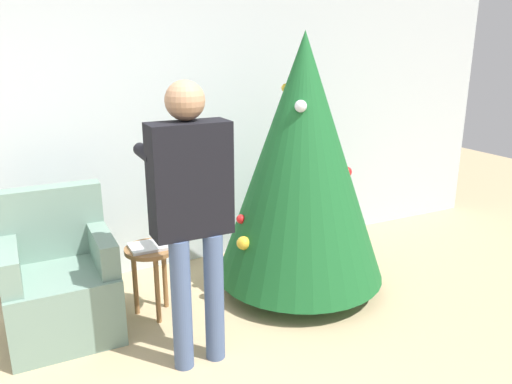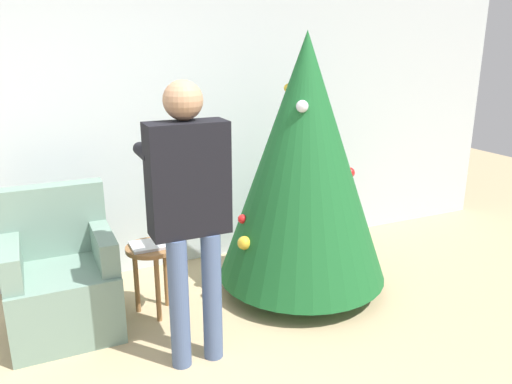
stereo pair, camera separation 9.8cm
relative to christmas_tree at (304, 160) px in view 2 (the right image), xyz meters
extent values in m
cube|color=silver|center=(-1.27, 0.92, 0.29)|extent=(8.00, 0.06, 2.70)
cylinder|color=brown|center=(0.00, 0.00, -1.00)|extent=(0.10, 0.10, 0.12)
cone|color=#195B28|center=(0.00, 0.00, 0.00)|extent=(1.31, 1.31, 1.88)
sphere|color=red|center=(-0.48, 0.07, -0.42)|extent=(0.07, 0.07, 0.07)
sphere|color=red|center=(0.38, -0.05, -0.13)|extent=(0.08, 0.08, 0.08)
sphere|color=white|center=(-0.12, -0.15, 0.43)|extent=(0.09, 0.09, 0.09)
sphere|color=gold|center=(-0.07, 0.14, 0.53)|extent=(0.07, 0.07, 0.07)
sphere|color=gold|center=(-0.53, -0.08, -0.55)|extent=(0.10, 0.10, 0.10)
cube|color=gray|center=(-1.78, 0.13, -0.83)|extent=(0.69, 0.69, 0.46)
cube|color=gray|center=(-1.78, 0.41, -0.34)|extent=(0.69, 0.14, 0.51)
cube|color=gray|center=(-2.07, 0.13, -0.48)|extent=(0.12, 0.62, 0.23)
cube|color=gray|center=(-1.49, 0.13, -0.48)|extent=(0.12, 0.62, 0.23)
cylinder|color=#475B84|center=(-1.18, -0.58, -0.64)|extent=(0.12, 0.12, 0.83)
cylinder|color=#475B84|center=(-0.97, -0.58, -0.64)|extent=(0.12, 0.12, 0.83)
cube|color=black|center=(-1.07, -0.52, 0.10)|extent=(0.46, 0.20, 0.66)
sphere|color=tan|center=(-1.07, -0.49, 0.54)|extent=(0.23, 0.23, 0.23)
cylinder|color=black|center=(-1.27, -0.33, 0.23)|extent=(0.08, 0.30, 0.08)
cylinder|color=black|center=(-0.88, -0.33, 0.23)|extent=(0.08, 0.30, 0.08)
cube|color=white|center=(-0.88, -0.14, 0.23)|extent=(0.04, 0.14, 0.04)
cylinder|color=olive|center=(-1.17, 0.10, -0.55)|extent=(0.36, 0.36, 0.03)
cylinder|color=olive|center=(-1.17, -0.02, -0.81)|extent=(0.04, 0.04, 0.50)
cylinder|color=olive|center=(-1.06, 0.17, -0.81)|extent=(0.04, 0.04, 0.50)
cylinder|color=olive|center=(-1.28, 0.17, -0.81)|extent=(0.04, 0.04, 0.50)
cube|color=silver|center=(-1.17, 0.10, -0.52)|extent=(0.28, 0.21, 0.02)
camera|label=1|loc=(-1.96, -3.14, 0.85)|focal=35.00mm
camera|label=2|loc=(-1.87, -3.18, 0.85)|focal=35.00mm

